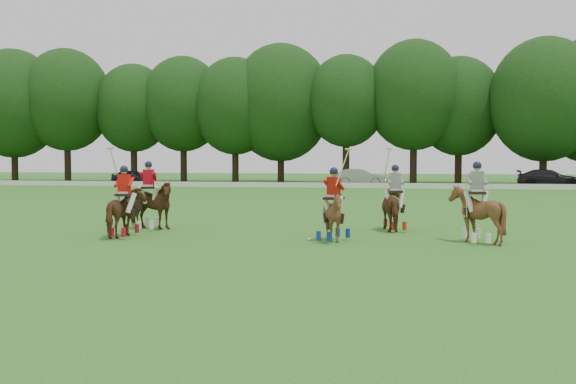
% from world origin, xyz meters
% --- Properties ---
extents(ground, '(180.00, 180.00, 0.00)m').
position_xyz_m(ground, '(0.00, 0.00, 0.00)').
color(ground, '#2E631C').
rests_on(ground, ground).
extents(tree_line, '(117.98, 14.32, 14.75)m').
position_xyz_m(tree_line, '(0.26, 48.05, 8.23)').
color(tree_line, black).
rests_on(tree_line, ground).
extents(boundary_rail, '(120.00, 0.10, 0.44)m').
position_xyz_m(boundary_rail, '(0.00, 38.00, 0.22)').
color(boundary_rail, white).
rests_on(boundary_rail, ground).
extents(car_left, '(4.52, 2.73, 1.44)m').
position_xyz_m(car_left, '(-20.46, 42.50, 0.72)').
color(car_left, black).
rests_on(car_left, ground).
extents(car_mid, '(5.01, 2.80, 1.56)m').
position_xyz_m(car_mid, '(1.65, 42.50, 0.78)').
color(car_mid, gray).
rests_on(car_mid, ground).
extents(car_right, '(5.57, 2.82, 1.55)m').
position_xyz_m(car_right, '(18.16, 42.50, 0.77)').
color(car_right, black).
rests_on(car_right, ground).
extents(polo_red_a, '(1.16, 1.88, 2.81)m').
position_xyz_m(polo_red_a, '(-3.15, 2.56, 0.82)').
color(polo_red_a, '#512C15').
rests_on(polo_red_a, ground).
extents(polo_red_b, '(1.93, 1.74, 2.40)m').
position_xyz_m(polo_red_b, '(-3.25, 4.79, 0.87)').
color(polo_red_b, '#512C15').
rests_on(polo_red_b, ground).
extents(polo_red_c, '(1.68, 1.76, 2.77)m').
position_xyz_m(polo_red_c, '(3.50, 2.62, 0.79)').
color(polo_red_c, '#512C15').
rests_on(polo_red_c, ground).
extents(polo_stripe_a, '(1.31, 2.02, 2.82)m').
position_xyz_m(polo_stripe_a, '(5.28, 5.95, 0.82)').
color(polo_stripe_a, '#512C15').
rests_on(polo_stripe_a, ground).
extents(polo_stripe_b, '(1.56, 1.71, 2.41)m').
position_xyz_m(polo_stripe_b, '(7.70, 3.11, 0.88)').
color(polo_stripe_b, '#512C15').
rests_on(polo_stripe_b, ground).
extents(polo_ball, '(0.09, 0.09, 0.09)m').
position_xyz_m(polo_ball, '(2.76, 2.69, 0.04)').
color(polo_ball, white).
rests_on(polo_ball, ground).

